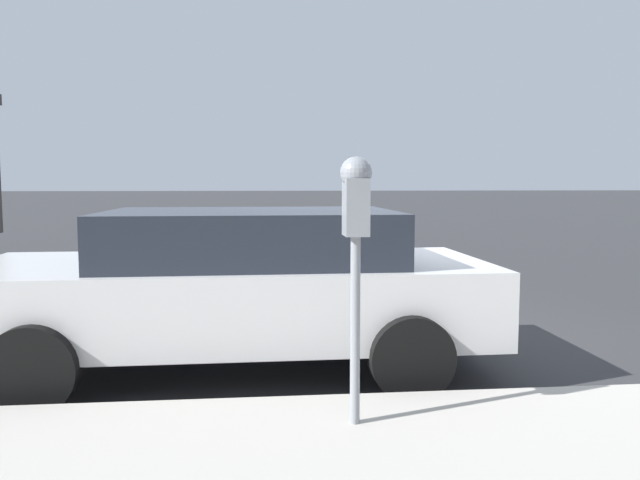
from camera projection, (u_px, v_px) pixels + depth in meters
The scene contains 3 objects.
ground_plane at pixel (372, 336), 6.59m from camera, with size 220.00×220.00×0.00m, color #333335.
parking_meter at pixel (356, 221), 3.70m from camera, with size 0.21×0.19×1.62m.
car_white at pixel (236, 284), 5.41m from camera, with size 2.12×4.40×1.38m.
Camera 1 is at (-6.38, 1.20, 1.63)m, focal length 35.00 mm.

